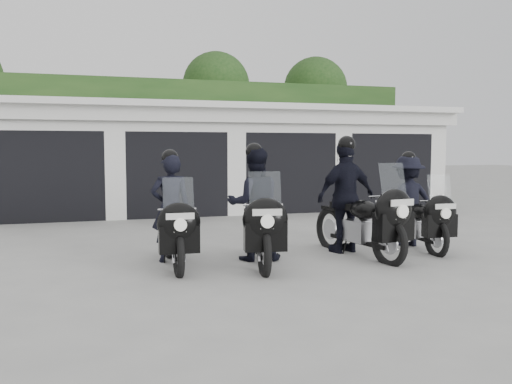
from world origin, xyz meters
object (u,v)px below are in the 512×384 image
object	(u,v)px
police_bike_c	(353,203)
police_bike_d	(412,205)
police_bike_a	(173,218)
police_bike_b	(256,211)

from	to	relation	value
police_bike_c	police_bike_d	xyz separation A→B (m)	(1.32, 0.27, -0.11)
police_bike_c	police_bike_a	bearing A→B (deg)	169.44
police_bike_b	police_bike_d	xyz separation A→B (m)	(3.07, 0.41, -0.05)
police_bike_c	police_bike_d	distance (m)	1.35
police_bike_b	police_bike_d	size ratio (longest dim) A/B	1.07
police_bike_a	police_bike_b	xyz separation A→B (m)	(1.27, -0.17, 0.09)
police_bike_b	police_bike_a	bearing A→B (deg)	-178.43
police_bike_c	police_bike_d	bearing A→B (deg)	1.30
police_bike_a	police_bike_d	distance (m)	4.34
police_bike_a	police_bike_d	xyz separation A→B (m)	(4.33, 0.24, 0.04)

